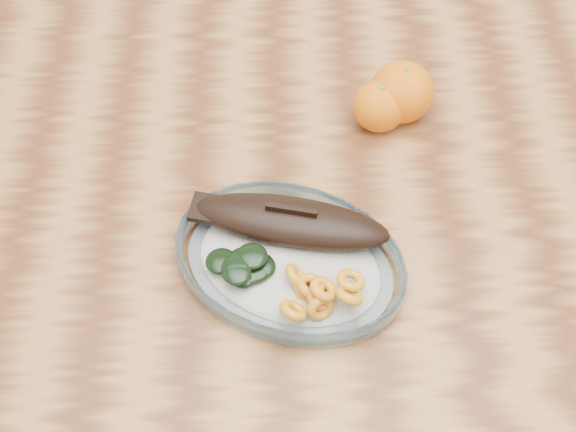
% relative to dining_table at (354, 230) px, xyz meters
% --- Properties ---
extents(ground, '(3.00, 3.00, 0.00)m').
position_rel_dining_table_xyz_m(ground, '(0.00, 0.00, -0.65)').
color(ground, slate).
rests_on(ground, ground).
extents(dining_table, '(1.20, 0.80, 0.75)m').
position_rel_dining_table_xyz_m(dining_table, '(0.00, 0.00, 0.00)').
color(dining_table, '#5B2F15').
rests_on(dining_table, ground).
extents(plated_meal, '(0.64, 0.64, 0.08)m').
position_rel_dining_table_xyz_m(plated_meal, '(-0.09, -0.11, 0.12)').
color(plated_meal, white).
rests_on(plated_meal, dining_table).
extents(orange_left, '(0.07, 0.07, 0.07)m').
position_rel_dining_table_xyz_m(orange_left, '(0.03, 0.10, 0.13)').
color(orange_left, '#E16104').
rests_on(orange_left, dining_table).
extents(orange_right, '(0.08, 0.08, 0.08)m').
position_rel_dining_table_xyz_m(orange_right, '(0.06, 0.12, 0.14)').
color(orange_right, '#E16104').
rests_on(orange_right, dining_table).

